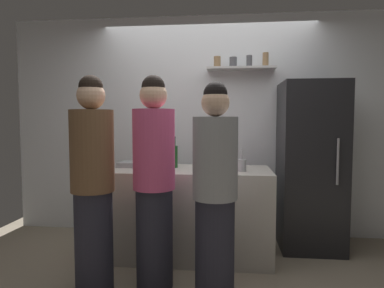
% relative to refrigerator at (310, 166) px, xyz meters
% --- Properties ---
extents(ground_plane, '(5.28, 5.28, 0.00)m').
position_rel_refrigerator_xyz_m(ground_plane, '(-1.11, -0.85, -0.88)').
color(ground_plane, gray).
extents(back_wall_assembly, '(4.80, 0.32, 2.60)m').
position_rel_refrigerator_xyz_m(back_wall_assembly, '(-1.11, 0.40, 0.42)').
color(back_wall_assembly, white).
rests_on(back_wall_assembly, ground).
extents(refrigerator, '(0.63, 0.68, 1.77)m').
position_rel_refrigerator_xyz_m(refrigerator, '(0.00, 0.00, 0.00)').
color(refrigerator, black).
rests_on(refrigerator, ground).
extents(counter, '(1.56, 0.72, 0.88)m').
position_rel_refrigerator_xyz_m(counter, '(-1.23, -0.36, -0.44)').
color(counter, '#B7B2A8').
rests_on(counter, ground).
extents(baking_pan, '(0.34, 0.24, 0.05)m').
position_rel_refrigerator_xyz_m(baking_pan, '(-1.84, -0.26, 0.02)').
color(baking_pan, gray).
rests_on(baking_pan, counter).
extents(utensil_holder, '(0.10, 0.10, 0.22)m').
position_rel_refrigerator_xyz_m(utensil_holder, '(-0.75, -0.46, 0.06)').
color(utensil_holder, '#B2B2B7').
rests_on(utensil_holder, counter).
extents(wine_bottle_pale_glass, '(0.08, 0.08, 0.29)m').
position_rel_refrigerator_xyz_m(wine_bottle_pale_glass, '(-1.56, -0.47, 0.11)').
color(wine_bottle_pale_glass, '#B2BFB2').
rests_on(wine_bottle_pale_glass, counter).
extents(wine_bottle_green_glass, '(0.07, 0.07, 0.32)m').
position_rel_refrigerator_xyz_m(wine_bottle_green_glass, '(-1.42, -0.28, 0.12)').
color(wine_bottle_green_glass, '#19471E').
rests_on(wine_bottle_green_glass, counter).
extents(water_bottle_plastic, '(0.08, 0.08, 0.25)m').
position_rel_refrigerator_xyz_m(water_bottle_plastic, '(-1.48, -0.62, 0.11)').
color(water_bottle_plastic, silver).
rests_on(water_bottle_plastic, counter).
extents(person_grey_hoodie, '(0.34, 0.34, 1.65)m').
position_rel_refrigerator_xyz_m(person_grey_hoodie, '(-0.97, -1.18, -0.07)').
color(person_grey_hoodie, '#262633').
rests_on(person_grey_hoodie, ground).
extents(person_pink_top, '(0.34, 0.34, 1.73)m').
position_rel_refrigerator_xyz_m(person_pink_top, '(-1.47, -1.03, -0.03)').
color(person_pink_top, '#262633').
rests_on(person_pink_top, ground).
extents(person_brown_jacket, '(0.34, 0.34, 1.72)m').
position_rel_refrigerator_xyz_m(person_brown_jacket, '(-1.93, -1.16, -0.03)').
color(person_brown_jacket, '#262633').
rests_on(person_brown_jacket, ground).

